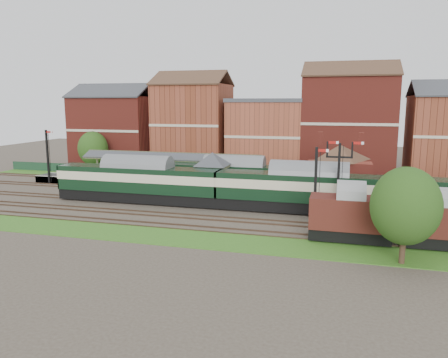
% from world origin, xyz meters
% --- Properties ---
extents(ground, '(160.00, 160.00, 0.00)m').
position_xyz_m(ground, '(0.00, 0.00, 0.00)').
color(ground, '#473D33').
rests_on(ground, ground).
extents(grass_back, '(90.00, 4.50, 0.06)m').
position_xyz_m(grass_back, '(0.00, 16.00, 0.03)').
color(grass_back, '#2D6619').
rests_on(grass_back, ground).
extents(grass_front, '(90.00, 5.00, 0.06)m').
position_xyz_m(grass_front, '(0.00, -12.00, 0.03)').
color(grass_front, '#2D6619').
rests_on(grass_front, ground).
extents(fence, '(90.00, 0.12, 1.50)m').
position_xyz_m(fence, '(0.00, 18.00, 0.75)').
color(fence, '#193823').
rests_on(fence, ground).
extents(platform, '(55.00, 3.40, 1.00)m').
position_xyz_m(platform, '(-5.00, 9.75, 0.50)').
color(platform, '#2D2D2D').
rests_on(platform, ground).
extents(signal_box, '(5.40, 5.40, 6.00)m').
position_xyz_m(signal_box, '(-3.00, 3.25, 3.19)').
color(signal_box, '#6B7B57').
rests_on(signal_box, ground).
extents(brick_hut, '(3.20, 2.64, 2.94)m').
position_xyz_m(brick_hut, '(5.00, 3.25, 1.20)').
color(brick_hut, brown).
rests_on(brick_hut, ground).
extents(station_building, '(8.10, 8.10, 5.90)m').
position_xyz_m(station_building, '(12.00, 9.75, 3.96)').
color(station_building, maroon).
rests_on(station_building, platform).
extents(canopy, '(26.00, 3.89, 4.08)m').
position_xyz_m(canopy, '(-11.00, 9.75, 4.58)').
color(canopy, '#40492D').
rests_on(canopy, platform).
extents(semaphore_bracket, '(3.60, 0.25, 8.18)m').
position_xyz_m(semaphore_bracket, '(12.04, -2.50, 4.63)').
color(semaphore_bracket, black).
rests_on(semaphore_bracket, ground).
extents(semaphore_platform_end, '(1.23, 0.25, 8.00)m').
position_xyz_m(semaphore_platform_end, '(-29.98, 8.00, 4.16)').
color(semaphore_platform_end, black).
rests_on(semaphore_platform_end, ground).
extents(semaphore_siding, '(1.23, 0.25, 8.00)m').
position_xyz_m(semaphore_siding, '(10.02, -7.00, 4.16)').
color(semaphore_siding, black).
rests_on(semaphore_siding, ground).
extents(town_backdrop, '(69.00, 10.00, 16.00)m').
position_xyz_m(town_backdrop, '(-0.18, 25.00, 7.00)').
color(town_backdrop, maroon).
rests_on(town_backdrop, ground).
extents(dmu_train, '(60.89, 3.20, 4.68)m').
position_xyz_m(dmu_train, '(8.89, 0.00, 2.72)').
color(dmu_train, black).
rests_on(dmu_train, ground).
extents(platform_railcar, '(18.84, 2.97, 4.34)m').
position_xyz_m(platform_railcar, '(-1.01, 6.50, 2.53)').
color(platform_railcar, black).
rests_on(platform_railcar, ground).
extents(goods_van_a, '(6.86, 2.97, 4.16)m').
position_xyz_m(goods_van_a, '(13.14, -9.00, 2.35)').
color(goods_van_a, black).
rests_on(goods_van_a, ground).
extents(goods_van_b, '(6.55, 2.84, 3.97)m').
position_xyz_m(goods_van_b, '(20.52, -9.00, 2.25)').
color(goods_van_b, black).
rests_on(goods_van_b, ground).
extents(tree_far, '(5.07, 5.07, 7.40)m').
position_xyz_m(tree_far, '(16.92, -13.68, 4.47)').
color(tree_far, '#382619').
rests_on(tree_far, ground).
extents(tree_back, '(4.96, 4.96, 7.25)m').
position_xyz_m(tree_back, '(-28.05, 17.18, 4.38)').
color(tree_back, '#382619').
rests_on(tree_back, ground).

